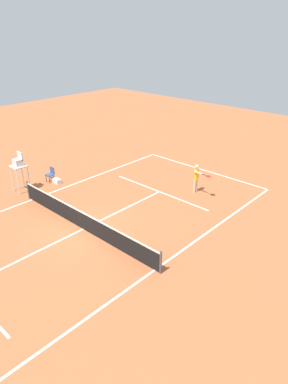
{
  "coord_description": "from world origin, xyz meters",
  "views": [
    {
      "loc": [
        -12.06,
        8.67,
        9.04
      ],
      "look_at": [
        -0.48,
        -3.87,
        0.8
      ],
      "focal_mm": 32.49,
      "sensor_mm": 36.0,
      "label": 1
    }
  ],
  "objects_px": {
    "tennis_ball": "(179,202)",
    "equipment_bag": "(56,181)",
    "player_serving": "(197,176)",
    "umpire_chair": "(19,166)",
    "courtside_chair_mid": "(51,174)"
  },
  "relations": [
    {
      "from": "player_serving",
      "to": "equipment_bag",
      "type": "xyz_separation_m",
      "value": [
        7.32,
        4.86,
        -0.9
      ]
    },
    {
      "from": "player_serving",
      "to": "umpire_chair",
      "type": "distance_m",
      "value": 10.46
    },
    {
      "from": "player_serving",
      "to": "umpire_chair",
      "type": "xyz_separation_m",
      "value": [
        7.85,
        6.9,
        0.56
      ]
    },
    {
      "from": "tennis_ball",
      "to": "courtside_chair_mid",
      "type": "relative_size",
      "value": 0.07
    },
    {
      "from": "player_serving",
      "to": "courtside_chair_mid",
      "type": "xyz_separation_m",
      "value": [
        7.72,
        4.94,
        -0.51
      ]
    },
    {
      "from": "player_serving",
      "to": "tennis_ball",
      "type": "xyz_separation_m",
      "value": [
        -0.09,
        1.76,
        -1.01
      ]
    },
    {
      "from": "tennis_ball",
      "to": "umpire_chair",
      "type": "distance_m",
      "value": 9.59
    },
    {
      "from": "tennis_ball",
      "to": "equipment_bag",
      "type": "xyz_separation_m",
      "value": [
        7.4,
        3.1,
        0.12
      ]
    },
    {
      "from": "player_serving",
      "to": "courtside_chair_mid",
      "type": "relative_size",
      "value": 1.84
    },
    {
      "from": "tennis_ball",
      "to": "umpire_chair",
      "type": "bearing_deg",
      "value": 32.92
    },
    {
      "from": "courtside_chair_mid",
      "to": "equipment_bag",
      "type": "xyz_separation_m",
      "value": [
        -0.4,
        -0.08,
        -0.38
      ]
    },
    {
      "from": "tennis_ball",
      "to": "courtside_chair_mid",
      "type": "xyz_separation_m",
      "value": [
        7.8,
        3.19,
        0.5
      ]
    },
    {
      "from": "player_serving",
      "to": "courtside_chair_mid",
      "type": "bearing_deg",
      "value": -52.95
    },
    {
      "from": "player_serving",
      "to": "umpire_chair",
      "type": "height_order",
      "value": "umpire_chair"
    },
    {
      "from": "umpire_chair",
      "to": "courtside_chair_mid",
      "type": "height_order",
      "value": "umpire_chair"
    }
  ]
}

